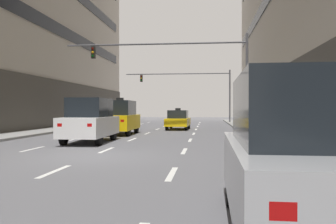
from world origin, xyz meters
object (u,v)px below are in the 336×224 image
car_driving_4 (90,120)px  traffic_signal_1 (195,84)px  taxi_driving_0 (120,118)px  taxi_driving_2 (178,120)px  pedestrian_0 (277,119)px  traffic_signal_0 (187,63)px  car_parked_0 (300,156)px  car_driving_3 (98,116)px  pedestrian_1 (264,121)px

car_driving_4 → traffic_signal_1: (4.34, 25.63, 3.57)m
car_driving_4 → traffic_signal_1: traffic_signal_1 is taller
taxi_driving_0 → car_driving_4: (-0.11, -5.63, -0.00)m
taxi_driving_2 → pedestrian_0: bearing=-43.0°
taxi_driving_0 → traffic_signal_0: traffic_signal_0 is taller
car_parked_0 → pedestrian_0: bearing=80.2°
car_driving_3 → pedestrian_1: car_driving_3 is taller
pedestrian_0 → pedestrian_1: size_ratio=0.97×
car_driving_4 → pedestrian_0: (10.18, 5.44, -0.08)m
traffic_signal_0 → pedestrian_1: size_ratio=7.95×
taxi_driving_2 → car_parked_0: (3.61, -24.11, 0.29)m
taxi_driving_0 → traffic_signal_1: 20.75m
traffic_signal_0 → pedestrian_1: bearing=-52.9°
traffic_signal_1 → pedestrian_1: bearing=-79.5°
taxi_driving_0 → traffic_signal_0: 5.97m
taxi_driving_2 → pedestrian_0: (6.69, -6.25, 0.25)m
car_driving_3 → taxi_driving_0: bearing=-59.8°
taxi_driving_2 → car_driving_4: 12.20m
traffic_signal_1 → pedestrian_0: (5.84, -20.19, -3.64)m
car_driving_3 → pedestrian_1: (11.95, -9.74, -0.05)m
traffic_signal_0 → traffic_signal_1: size_ratio=1.00×
taxi_driving_0 → traffic_signal_1: (4.23, 20.00, 3.56)m
traffic_signal_0 → car_driving_3: bearing=152.2°
taxi_driving_2 → car_driving_3: (-6.63, -0.47, 0.34)m
car_driving_3 → car_parked_0: bearing=-66.6°
car_parked_0 → pedestrian_1: (1.71, 13.89, -0.01)m
taxi_driving_2 → pedestrian_0: size_ratio=2.73×
car_driving_3 → traffic_signal_0: (7.60, -4.00, 3.77)m
car_driving_3 → traffic_signal_1: 16.62m
car_driving_3 → pedestrian_0: car_driving_3 is taller
traffic_signal_1 → pedestrian_1: traffic_signal_1 is taller
pedestrian_1 → car_parked_0: bearing=-97.0°
car_driving_4 → traffic_signal_0: bearing=58.3°
car_parked_0 → traffic_signal_1: 38.32m
car_driving_4 → traffic_signal_0: traffic_signal_0 is taller
traffic_signal_0 → taxi_driving_2: bearing=102.3°
car_parked_0 → traffic_signal_1: size_ratio=0.35×
taxi_driving_0 → taxi_driving_2: bearing=60.9°
car_driving_4 → car_parked_0: bearing=-60.3°
traffic_signal_1 → pedestrian_0: traffic_signal_1 is taller
car_driving_3 → traffic_signal_1: size_ratio=0.36×
traffic_signal_1 → pedestrian_0: bearing=-73.9°
pedestrian_0 → car_driving_4: bearing=-151.9°
taxi_driving_0 → pedestrian_0: 10.07m
car_driving_4 → pedestrian_0: size_ratio=2.99×
car_parked_0 → traffic_signal_0: size_ratio=0.35×
taxi_driving_2 → car_parked_0: bearing=-81.5°
car_parked_0 → pedestrian_1: bearing=83.0°
car_parked_0 → car_driving_3: bearing=113.4°
taxi_driving_2 → car_driving_3: car_driving_3 is taller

